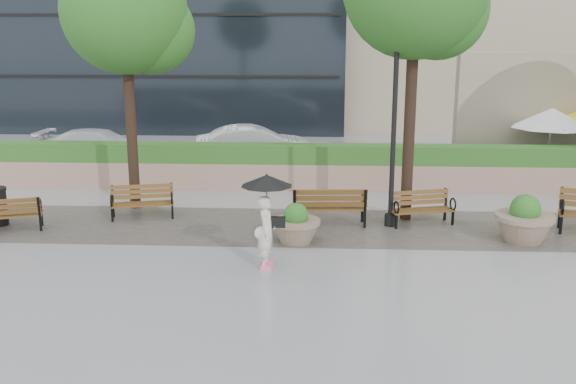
{
  "coord_description": "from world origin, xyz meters",
  "views": [
    {
      "loc": [
        -0.06,
        -12.03,
        4.62
      ],
      "look_at": [
        -0.79,
        2.1,
        1.1
      ],
      "focal_mm": 40.0,
      "sensor_mm": 36.0,
      "label": 1
    }
  ],
  "objects_px": {
    "car_right": "(255,145)",
    "pedestrian": "(267,212)",
    "car_left": "(100,147)",
    "bench_0": "(8,221)",
    "bench_3": "(421,215)",
    "bench_2": "(329,214)",
    "planter_left": "(296,227)",
    "planter_right": "(524,223)",
    "lamppost": "(393,146)",
    "bench_1": "(143,209)"
  },
  "relations": [
    {
      "from": "bench_2",
      "to": "planter_left",
      "type": "distance_m",
      "value": 1.58
    },
    {
      "from": "bench_0",
      "to": "bench_3",
      "type": "relative_size",
      "value": 1.02
    },
    {
      "from": "bench_2",
      "to": "planter_left",
      "type": "bearing_deg",
      "value": 57.46
    },
    {
      "from": "bench_1",
      "to": "lamppost",
      "type": "bearing_deg",
      "value": -16.94
    },
    {
      "from": "bench_0",
      "to": "bench_3",
      "type": "height_order",
      "value": "bench_0"
    },
    {
      "from": "bench_0",
      "to": "planter_left",
      "type": "xyz_separation_m",
      "value": [
        6.91,
        -0.49,
        0.11
      ]
    },
    {
      "from": "bench_3",
      "to": "planter_left",
      "type": "distance_m",
      "value": 3.41
    },
    {
      "from": "bench_2",
      "to": "planter_left",
      "type": "relative_size",
      "value": 1.67
    },
    {
      "from": "bench_0",
      "to": "pedestrian",
      "type": "relative_size",
      "value": 0.89
    },
    {
      "from": "car_left",
      "to": "pedestrian",
      "type": "bearing_deg",
      "value": -145.88
    },
    {
      "from": "lamppost",
      "to": "car_left",
      "type": "height_order",
      "value": "lamppost"
    },
    {
      "from": "planter_left",
      "to": "car_left",
      "type": "xyz_separation_m",
      "value": [
        -7.35,
        8.48,
        0.27
      ]
    },
    {
      "from": "bench_0",
      "to": "bench_1",
      "type": "xyz_separation_m",
      "value": [
        2.92,
        1.27,
        -0.0
      ]
    },
    {
      "from": "car_right",
      "to": "pedestrian",
      "type": "bearing_deg",
      "value": 176.05
    },
    {
      "from": "bench_2",
      "to": "car_left",
      "type": "distance_m",
      "value": 10.78
    },
    {
      "from": "bench_1",
      "to": "pedestrian",
      "type": "bearing_deg",
      "value": -57.48
    },
    {
      "from": "pedestrian",
      "to": "bench_0",
      "type": "bearing_deg",
      "value": 76.51
    },
    {
      "from": "bench_0",
      "to": "car_left",
      "type": "distance_m",
      "value": 8.01
    },
    {
      "from": "planter_right",
      "to": "car_left",
      "type": "height_order",
      "value": "car_left"
    },
    {
      "from": "bench_3",
      "to": "planter_left",
      "type": "relative_size",
      "value": 1.5
    },
    {
      "from": "bench_1",
      "to": "car_left",
      "type": "distance_m",
      "value": 7.52
    },
    {
      "from": "bench_2",
      "to": "car_left",
      "type": "bearing_deg",
      "value": -44.95
    },
    {
      "from": "bench_0",
      "to": "planter_left",
      "type": "height_order",
      "value": "planter_left"
    },
    {
      "from": "bench_0",
      "to": "bench_3",
      "type": "xyz_separation_m",
      "value": [
        9.94,
        1.06,
        -0.0
      ]
    },
    {
      "from": "bench_2",
      "to": "bench_0",
      "type": "bearing_deg",
      "value": 2.91
    },
    {
      "from": "bench_2",
      "to": "planter_right",
      "type": "bearing_deg",
      "value": 162.95
    },
    {
      "from": "bench_0",
      "to": "car_right",
      "type": "height_order",
      "value": "car_right"
    },
    {
      "from": "lamppost",
      "to": "planter_right",
      "type": "bearing_deg",
      "value": -20.08
    },
    {
      "from": "planter_right",
      "to": "lamppost",
      "type": "xyz_separation_m",
      "value": [
        -2.9,
        1.06,
        1.57
      ]
    },
    {
      "from": "bench_2",
      "to": "car_left",
      "type": "relative_size",
      "value": 0.42
    },
    {
      "from": "car_right",
      "to": "pedestrian",
      "type": "relative_size",
      "value": 2.22
    },
    {
      "from": "planter_right",
      "to": "lamppost",
      "type": "bearing_deg",
      "value": 159.92
    },
    {
      "from": "bench_2",
      "to": "planter_right",
      "type": "distance_m",
      "value": 4.52
    },
    {
      "from": "pedestrian",
      "to": "planter_right",
      "type": "bearing_deg",
      "value": -67.11
    },
    {
      "from": "planter_left",
      "to": "lamppost",
      "type": "xyz_separation_m",
      "value": [
        2.26,
        1.4,
        1.64
      ]
    },
    {
      "from": "bench_0",
      "to": "bench_3",
      "type": "bearing_deg",
      "value": 166.54
    },
    {
      "from": "car_left",
      "to": "bench_2",
      "type": "bearing_deg",
      "value": -131.26
    },
    {
      "from": "car_right",
      "to": "car_left",
      "type": "bearing_deg",
      "value": 82.16
    },
    {
      "from": "planter_left",
      "to": "lamppost",
      "type": "relative_size",
      "value": 0.24
    },
    {
      "from": "bench_3",
      "to": "car_left",
      "type": "distance_m",
      "value": 12.49
    },
    {
      "from": "bench_1",
      "to": "pedestrian",
      "type": "height_order",
      "value": "pedestrian"
    },
    {
      "from": "bench_1",
      "to": "pedestrian",
      "type": "xyz_separation_m",
      "value": [
        3.47,
        -3.32,
        0.91
      ]
    },
    {
      "from": "planter_left",
      "to": "car_left",
      "type": "bearing_deg",
      "value": 130.92
    },
    {
      "from": "bench_0",
      "to": "pedestrian",
      "type": "xyz_separation_m",
      "value": [
        6.38,
        -2.05,
        0.91
      ]
    },
    {
      "from": "bench_2",
      "to": "bench_3",
      "type": "distance_m",
      "value": 2.28
    },
    {
      "from": "bench_0",
      "to": "car_right",
      "type": "distance_m",
      "value": 9.75
    },
    {
      "from": "bench_3",
      "to": "car_right",
      "type": "height_order",
      "value": "car_right"
    },
    {
      "from": "planter_left",
      "to": "bench_0",
      "type": "bearing_deg",
      "value": 175.96
    },
    {
      "from": "bench_0",
      "to": "bench_2",
      "type": "bearing_deg",
      "value": 167.12
    },
    {
      "from": "planter_right",
      "to": "planter_left",
      "type": "bearing_deg",
      "value": -176.17
    }
  ]
}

